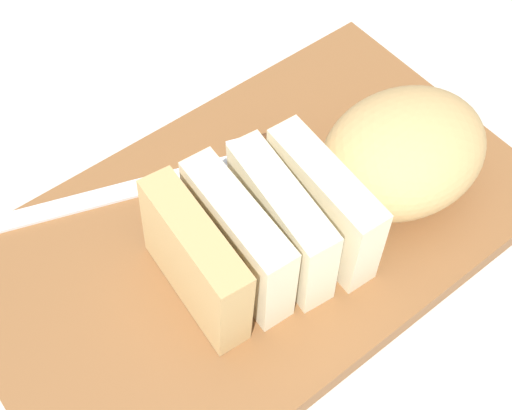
{
  "coord_description": "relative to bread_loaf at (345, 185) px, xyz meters",
  "views": [
    {
      "loc": [
        0.18,
        0.24,
        0.49
      ],
      "look_at": [
        0.0,
        0.0,
        0.05
      ],
      "focal_mm": 47.69,
      "sensor_mm": 36.0,
      "label": 1
    }
  ],
  "objects": [
    {
      "name": "ground_plane",
      "position": [
        0.06,
        -0.03,
        -0.07
      ],
      "size": [
        3.0,
        3.0,
        0.0
      ],
      "primitive_type": "plane",
      "color": "beige"
    },
    {
      "name": "crumb_near_knife",
      "position": [
        0.06,
        -0.01,
        -0.04
      ],
      "size": [
        0.01,
        0.01,
        0.01
      ],
      "primitive_type": "sphere",
      "color": "tan",
      "rests_on": "cutting_board"
    },
    {
      "name": "crumb_near_loaf",
      "position": [
        0.09,
        -0.02,
        -0.04
      ],
      "size": [
        0.01,
        0.01,
        0.01
      ],
      "primitive_type": "sphere",
      "color": "tan",
      "rests_on": "cutting_board"
    },
    {
      "name": "bread_loaf",
      "position": [
        0.0,
        0.0,
        0.0
      ],
      "size": [
        0.28,
        0.13,
        0.09
      ],
      "rotation": [
        0.0,
        0.0,
        -0.07
      ],
      "color": "tan",
      "rests_on": "cutting_board"
    },
    {
      "name": "bread_knife",
      "position": [
        0.04,
        -0.1,
        -0.03
      ],
      "size": [
        0.28,
        0.11,
        0.02
      ],
      "rotation": [
        0.0,
        0.0,
        -0.33
      ],
      "color": "silver",
      "rests_on": "cutting_board"
    },
    {
      "name": "cutting_board",
      "position": [
        0.06,
        -0.03,
        -0.05
      ],
      "size": [
        0.46,
        0.27,
        0.02
      ],
      "primitive_type": "cube",
      "rotation": [
        0.0,
        0.0,
        0.01
      ],
      "color": "brown",
      "rests_on": "ground_plane"
    }
  ]
}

